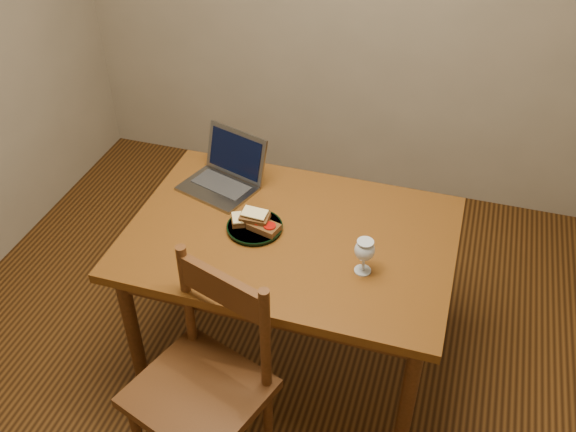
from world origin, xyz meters
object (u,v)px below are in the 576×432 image
(table, at_px, (291,250))
(laptop, at_px, (226,172))
(milk_glass, at_px, (364,256))
(chair, at_px, (202,378))
(plate, at_px, (255,228))

(table, bearing_deg, laptop, 145.91)
(table, height_order, milk_glass, milk_glass)
(table, height_order, chair, chair)
(chair, height_order, plate, chair)
(plate, distance_m, laptop, 0.35)
(table, relative_size, laptop, 3.43)
(plate, distance_m, milk_glass, 0.48)
(milk_glass, bearing_deg, plate, 166.68)
(table, xyz_separation_m, chair, (-0.15, -0.60, -0.14))
(table, bearing_deg, plate, -173.56)
(plate, xyz_separation_m, laptop, (-0.23, 0.27, 0.05))
(chair, distance_m, plate, 0.63)
(milk_glass, height_order, laptop, laptop)
(chair, bearing_deg, plate, 108.58)
(plate, bearing_deg, chair, -89.93)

